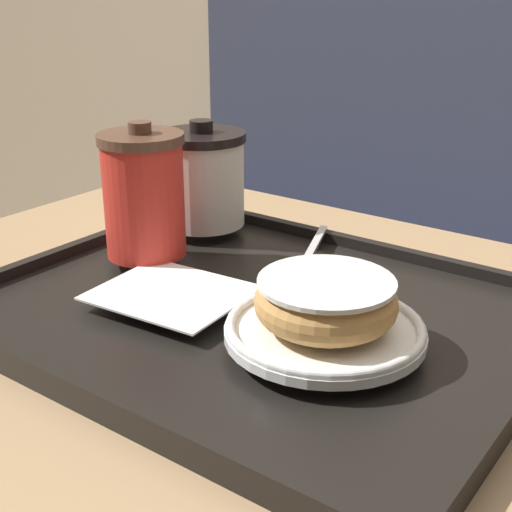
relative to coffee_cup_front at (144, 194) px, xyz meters
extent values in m
cube|color=#33384C|center=(0.14, 0.79, -0.57)|extent=(1.65, 0.44, 0.45)
cube|color=tan|center=(0.19, -0.04, -0.10)|extent=(0.96, 0.73, 0.03)
cube|color=black|center=(0.16, -0.02, -0.08)|extent=(0.50, 0.39, 0.01)
cube|color=black|center=(0.16, -0.21, -0.07)|extent=(0.50, 0.01, 0.01)
cube|color=black|center=(0.16, 0.17, -0.07)|extent=(0.50, 0.01, 0.01)
cube|color=black|center=(-0.09, -0.02, -0.07)|extent=(0.01, 0.39, 0.01)
cube|color=white|center=(0.09, -0.06, -0.06)|extent=(0.14, 0.12, 0.00)
cylinder|color=red|center=(0.00, 0.00, -0.01)|extent=(0.08, 0.08, 0.12)
cylinder|color=brown|center=(0.00, 0.00, 0.06)|extent=(0.09, 0.09, 0.01)
cylinder|color=brown|center=(0.00, 0.00, 0.07)|extent=(0.02, 0.02, 0.01)
cylinder|color=white|center=(-0.02, 0.11, -0.02)|extent=(0.10, 0.10, 0.10)
cylinder|color=black|center=(-0.02, 0.11, 0.04)|extent=(0.10, 0.10, 0.01)
cylinder|color=black|center=(-0.02, 0.11, 0.05)|extent=(0.03, 0.03, 0.01)
cylinder|color=white|center=(0.25, -0.05, -0.06)|extent=(0.16, 0.16, 0.01)
torus|color=white|center=(0.25, -0.05, -0.05)|extent=(0.16, 0.16, 0.01)
torus|color=tan|center=(0.25, -0.05, -0.03)|extent=(0.12, 0.12, 0.03)
cylinder|color=white|center=(0.25, -0.05, -0.02)|extent=(0.11, 0.11, 0.00)
ellipsoid|color=silver|center=(0.16, 0.04, -0.06)|extent=(0.03, 0.04, 0.01)
cube|color=silver|center=(0.13, 0.12, -0.06)|extent=(0.06, 0.13, 0.00)
camera|label=1|loc=(0.50, -0.49, 0.21)|focal=50.00mm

